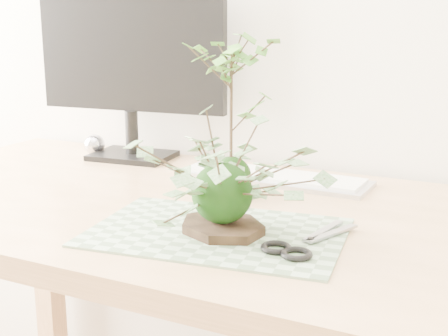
% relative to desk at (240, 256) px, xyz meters
% --- Properties ---
extents(desk, '(1.60, 0.70, 0.74)m').
position_rel_desk_xyz_m(desk, '(0.00, 0.00, 0.00)').
color(desk, tan).
rests_on(desk, ground_plane).
extents(cutting_mat, '(0.44, 0.32, 0.00)m').
position_rel_desk_xyz_m(cutting_mat, '(0.02, -0.13, 0.09)').
color(cutting_mat, '#526F4E').
rests_on(cutting_mat, desk).
extents(stone_dish, '(0.20, 0.20, 0.01)m').
position_rel_desk_xyz_m(stone_dish, '(0.03, -0.12, 0.10)').
color(stone_dish, black).
rests_on(stone_dish, cutting_mat).
extents(ivy_kokedama, '(0.34, 0.34, 0.20)m').
position_rel_desk_xyz_m(ivy_kokedama, '(0.03, -0.12, 0.20)').
color(ivy_kokedama, black).
rests_on(ivy_kokedama, stone_dish).
extents(maple_kokedama, '(0.21, 0.21, 0.33)m').
position_rel_desk_xyz_m(maple_kokedama, '(-0.05, 0.07, 0.32)').
color(maple_kokedama, black).
rests_on(maple_kokedama, desk).
extents(keyboard, '(0.41, 0.13, 0.02)m').
position_rel_desk_xyz_m(keyboard, '(-0.02, 0.22, 0.10)').
color(keyboard, silver).
rests_on(keyboard, desk).
extents(monitor, '(0.48, 0.16, 0.42)m').
position_rel_desk_xyz_m(monitor, '(-0.41, 0.27, 0.33)').
color(monitor, black).
rests_on(monitor, desk).
extents(foil_ball, '(0.05, 0.05, 0.05)m').
position_rel_desk_xyz_m(foil_ball, '(-0.52, 0.25, 0.11)').
color(foil_ball, silver).
rests_on(foil_ball, desk).
extents(scissors, '(0.10, 0.20, 0.01)m').
position_rel_desk_xyz_m(scissors, '(0.17, -0.15, 0.10)').
color(scissors, gray).
rests_on(scissors, cutting_mat).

